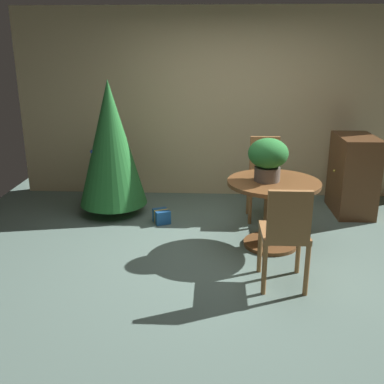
{
  "coord_description": "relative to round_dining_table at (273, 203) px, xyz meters",
  "views": [
    {
      "loc": [
        -0.24,
        -4.15,
        2.07
      ],
      "look_at": [
        -0.45,
        0.14,
        0.67
      ],
      "focal_mm": 41.82,
      "sensor_mm": 36.0,
      "label": 1
    }
  ],
  "objects": [
    {
      "name": "wooden_cabinet",
      "position": [
        1.16,
        1.11,
        0.02
      ],
      "size": [
        0.49,
        0.77,
        1.01
      ],
      "color": "brown",
      "rests_on": "ground_plane"
    },
    {
      "name": "ground_plane",
      "position": [
        -0.4,
        -0.37,
        -0.49
      ],
      "size": [
        6.6,
        6.6,
        0.0
      ],
      "primitive_type": "plane",
      "color": "slate"
    },
    {
      "name": "flower_vase",
      "position": [
        -0.07,
        0.01,
        0.51
      ],
      "size": [
        0.42,
        0.42,
        0.45
      ],
      "color": "#665B51",
      "rests_on": "round_dining_table"
    },
    {
      "name": "holiday_tree",
      "position": [
        -1.92,
        0.92,
        0.43
      ],
      "size": [
        0.86,
        0.86,
        1.71
      ],
      "color": "brown",
      "rests_on": "ground_plane"
    },
    {
      "name": "round_dining_table",
      "position": [
        0.0,
        0.0,
        0.0
      ],
      "size": [
        0.98,
        0.98,
        0.74
      ],
      "color": "brown",
      "rests_on": "ground_plane"
    },
    {
      "name": "back_wall_panel",
      "position": [
        -0.4,
        1.83,
        0.81
      ],
      "size": [
        6.0,
        0.1,
        2.6
      ],
      "primitive_type": "cube",
      "color": "beige",
      "rests_on": "ground_plane"
    },
    {
      "name": "wooden_chair_near",
      "position": [
        0.0,
        -0.9,
        0.06
      ],
      "size": [
        0.41,
        0.45,
        0.96
      ],
      "color": "#9E6B3D",
      "rests_on": "ground_plane"
    },
    {
      "name": "wooden_chair_far",
      "position": [
        0.0,
        0.87,
        0.08
      ],
      "size": [
        0.4,
        0.39,
        1.02
      ],
      "color": "#9E6B3D",
      "rests_on": "ground_plane"
    },
    {
      "name": "gift_box_blue",
      "position": [
        -1.26,
        0.6,
        -0.41
      ],
      "size": [
        0.24,
        0.25,
        0.17
      ],
      "color": "#1E569E",
      "rests_on": "ground_plane"
    }
  ]
}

